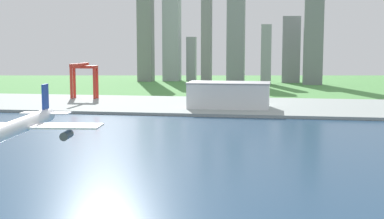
# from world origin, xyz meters

# --- Properties ---
(ground_plane) EXTENTS (2400.00, 2400.00, 0.00)m
(ground_plane) POSITION_xyz_m (0.00, 300.00, 0.00)
(ground_plane) COLOR #4E9347
(water_bay) EXTENTS (840.00, 360.00, 0.15)m
(water_bay) POSITION_xyz_m (0.00, 240.00, 0.07)
(water_bay) COLOR navy
(water_bay) RESTS_ON ground
(industrial_pier) EXTENTS (840.00, 140.00, 2.50)m
(industrial_pier) POSITION_xyz_m (0.00, 490.00, 1.25)
(industrial_pier) COLOR #939E9B
(industrial_pier) RESTS_ON ground
(airplane_landing) EXTENTS (39.81, 42.64, 13.08)m
(airplane_landing) POSITION_xyz_m (-13.10, 141.55, 35.05)
(airplane_landing) COLOR white
(port_crane_red) EXTENTS (26.90, 45.93, 36.20)m
(port_crane_red) POSITION_xyz_m (-144.11, 520.18, 29.12)
(port_crane_red) COLOR #B72D23
(port_crane_red) RESTS_ON industrial_pier
(warehouse_main) EXTENTS (70.46, 35.35, 22.13)m
(warehouse_main) POSITION_xyz_m (9.29, 466.25, 13.59)
(warehouse_main) COLOR white
(warehouse_main) RESTS_ON industrial_pier
(distant_skyline) EXTENTS (283.41, 73.53, 156.22)m
(distant_skyline) POSITION_xyz_m (-34.33, 821.69, 66.47)
(distant_skyline) COLOR gray
(distant_skyline) RESTS_ON ground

